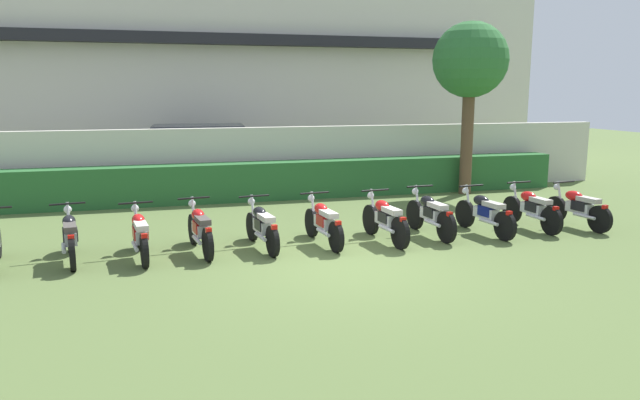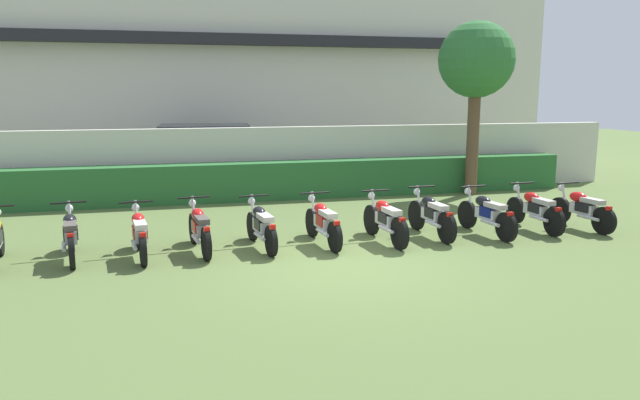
{
  "view_description": "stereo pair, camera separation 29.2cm",
  "coord_description": "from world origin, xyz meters",
  "px_view_note": "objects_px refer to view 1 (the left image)",
  "views": [
    {
      "loc": [
        -3.12,
        -9.36,
        2.93
      ],
      "look_at": [
        0.0,
        1.73,
        0.82
      ],
      "focal_mm": 33.64,
      "sensor_mm": 36.0,
      "label": 1
    },
    {
      "loc": [
        -2.84,
        -9.43,
        2.93
      ],
      "look_at": [
        0.0,
        1.73,
        0.82
      ],
      "focal_mm": 33.64,
      "sensor_mm": 36.0,
      "label": 2
    }
  ],
  "objects_px": {
    "motorcycle_in_row_2": "(140,234)",
    "motorcycle_in_row_8": "(485,213)",
    "parked_car": "(204,156)",
    "motorcycle_in_row_3": "(200,229)",
    "tree_near_inspector": "(470,63)",
    "motorcycle_in_row_1": "(70,236)",
    "motorcycle_in_row_7": "(430,214)",
    "motorcycle_in_row_4": "(262,226)",
    "motorcycle_in_row_9": "(532,208)",
    "motorcycle_in_row_5": "(323,222)",
    "motorcycle_in_row_6": "(385,219)",
    "motorcycle_in_row_10": "(578,207)"
  },
  "relations": [
    {
      "from": "motorcycle_in_row_2",
      "to": "motorcycle_in_row_8",
      "type": "bearing_deg",
      "value": -96.87
    },
    {
      "from": "parked_car",
      "to": "motorcycle_in_row_3",
      "type": "xyz_separation_m",
      "value": [
        -0.77,
        -7.76,
        -0.49
      ]
    },
    {
      "from": "motorcycle_in_row_3",
      "to": "motorcycle_in_row_8",
      "type": "height_order",
      "value": "motorcycle_in_row_8"
    },
    {
      "from": "tree_near_inspector",
      "to": "motorcycle_in_row_2",
      "type": "distance_m",
      "value": 10.5
    },
    {
      "from": "motorcycle_in_row_1",
      "to": "motorcycle_in_row_7",
      "type": "distance_m",
      "value": 6.82
    },
    {
      "from": "motorcycle_in_row_3",
      "to": "motorcycle_in_row_4",
      "type": "xyz_separation_m",
      "value": [
        1.14,
        -0.02,
        -0.01
      ]
    },
    {
      "from": "motorcycle_in_row_1",
      "to": "motorcycle_in_row_3",
      "type": "distance_m",
      "value": 2.2
    },
    {
      "from": "motorcycle_in_row_1",
      "to": "motorcycle_in_row_2",
      "type": "height_order",
      "value": "motorcycle_in_row_1"
    },
    {
      "from": "motorcycle_in_row_2",
      "to": "motorcycle_in_row_9",
      "type": "xyz_separation_m",
      "value": [
        8.05,
        0.17,
        0.01
      ]
    },
    {
      "from": "motorcycle_in_row_5",
      "to": "motorcycle_in_row_9",
      "type": "bearing_deg",
      "value": -94.62
    },
    {
      "from": "motorcycle_in_row_2",
      "to": "motorcycle_in_row_6",
      "type": "xyz_separation_m",
      "value": [
        4.6,
        -0.03,
        0.01
      ]
    },
    {
      "from": "motorcycle_in_row_7",
      "to": "motorcycle_in_row_8",
      "type": "height_order",
      "value": "motorcycle_in_row_7"
    },
    {
      "from": "motorcycle_in_row_1",
      "to": "motorcycle_in_row_10",
      "type": "height_order",
      "value": "motorcycle_in_row_1"
    },
    {
      "from": "motorcycle_in_row_2",
      "to": "parked_car",
      "type": "bearing_deg",
      "value": -19.98
    },
    {
      "from": "tree_near_inspector",
      "to": "motorcycle_in_row_6",
      "type": "bearing_deg",
      "value": -133.25
    },
    {
      "from": "motorcycle_in_row_5",
      "to": "motorcycle_in_row_9",
      "type": "distance_m",
      "value": 4.67
    },
    {
      "from": "motorcycle_in_row_5",
      "to": "motorcycle_in_row_7",
      "type": "distance_m",
      "value": 2.29
    },
    {
      "from": "motorcycle_in_row_1",
      "to": "motorcycle_in_row_3",
      "type": "height_order",
      "value": "motorcycle_in_row_1"
    },
    {
      "from": "motorcycle_in_row_10",
      "to": "motorcycle_in_row_8",
      "type": "bearing_deg",
      "value": 81.51
    },
    {
      "from": "motorcycle_in_row_9",
      "to": "tree_near_inspector",
      "type": "bearing_deg",
      "value": -14.4
    },
    {
      "from": "parked_car",
      "to": "motorcycle_in_row_9",
      "type": "bearing_deg",
      "value": -46.8
    },
    {
      "from": "motorcycle_in_row_9",
      "to": "motorcycle_in_row_5",
      "type": "bearing_deg",
      "value": 87.52
    },
    {
      "from": "parked_car",
      "to": "motorcycle_in_row_6",
      "type": "xyz_separation_m",
      "value": [
        2.79,
        -7.93,
        -0.48
      ]
    },
    {
      "from": "motorcycle_in_row_6",
      "to": "motorcycle_in_row_9",
      "type": "bearing_deg",
      "value": -92.01
    },
    {
      "from": "motorcycle_in_row_3",
      "to": "motorcycle_in_row_7",
      "type": "distance_m",
      "value": 4.62
    },
    {
      "from": "motorcycle_in_row_3",
      "to": "motorcycle_in_row_10",
      "type": "bearing_deg",
      "value": -98.2
    },
    {
      "from": "motorcycle_in_row_2",
      "to": "motorcycle_in_row_6",
      "type": "relative_size",
      "value": 0.95
    },
    {
      "from": "motorcycle_in_row_4",
      "to": "motorcycle_in_row_8",
      "type": "bearing_deg",
      "value": -98.51
    },
    {
      "from": "motorcycle_in_row_7",
      "to": "parked_car",
      "type": "bearing_deg",
      "value": 22.59
    },
    {
      "from": "motorcycle_in_row_6",
      "to": "motorcycle_in_row_1",
      "type": "bearing_deg",
      "value": 83.08
    },
    {
      "from": "parked_car",
      "to": "motorcycle_in_row_7",
      "type": "bearing_deg",
      "value": -59.19
    },
    {
      "from": "motorcycle_in_row_8",
      "to": "parked_car",
      "type": "bearing_deg",
      "value": 25.48
    },
    {
      "from": "motorcycle_in_row_1",
      "to": "motorcycle_in_row_6",
      "type": "xyz_separation_m",
      "value": [
        5.76,
        -0.17,
        0.0
      ]
    },
    {
      "from": "motorcycle_in_row_4",
      "to": "motorcycle_in_row_5",
      "type": "relative_size",
      "value": 0.98
    },
    {
      "from": "motorcycle_in_row_7",
      "to": "motorcycle_in_row_10",
      "type": "bearing_deg",
      "value": -96.52
    },
    {
      "from": "motorcycle_in_row_1",
      "to": "motorcycle_in_row_3",
      "type": "relative_size",
      "value": 0.97
    },
    {
      "from": "motorcycle_in_row_8",
      "to": "motorcycle_in_row_10",
      "type": "xyz_separation_m",
      "value": [
        2.26,
        -0.01,
        -0.0
      ]
    },
    {
      "from": "parked_car",
      "to": "motorcycle_in_row_9",
      "type": "height_order",
      "value": "parked_car"
    },
    {
      "from": "motorcycle_in_row_3",
      "to": "motorcycle_in_row_4",
      "type": "relative_size",
      "value": 1.02
    },
    {
      "from": "parked_car",
      "to": "motorcycle_in_row_4",
      "type": "xyz_separation_m",
      "value": [
        0.37,
        -7.78,
        -0.5
      ]
    },
    {
      "from": "tree_near_inspector",
      "to": "motorcycle_in_row_5",
      "type": "relative_size",
      "value": 2.58
    },
    {
      "from": "tree_near_inspector",
      "to": "motorcycle_in_row_3",
      "type": "relative_size",
      "value": 2.58
    },
    {
      "from": "motorcycle_in_row_5",
      "to": "motorcycle_in_row_9",
      "type": "height_order",
      "value": "motorcycle_in_row_9"
    },
    {
      "from": "motorcycle_in_row_6",
      "to": "motorcycle_in_row_9",
      "type": "xyz_separation_m",
      "value": [
        3.44,
        0.19,
        -0.01
      ]
    },
    {
      "from": "motorcycle_in_row_2",
      "to": "motorcycle_in_row_6",
      "type": "distance_m",
      "value": 4.6
    },
    {
      "from": "motorcycle_in_row_5",
      "to": "motorcycle_in_row_6",
      "type": "relative_size",
      "value": 0.99
    },
    {
      "from": "motorcycle_in_row_4",
      "to": "motorcycle_in_row_7",
      "type": "distance_m",
      "value": 3.48
    },
    {
      "from": "motorcycle_in_row_3",
      "to": "motorcycle_in_row_1",
      "type": "bearing_deg",
      "value": 82.57
    },
    {
      "from": "motorcycle_in_row_3",
      "to": "motorcycle_in_row_5",
      "type": "distance_m",
      "value": 2.33
    },
    {
      "from": "motorcycle_in_row_3",
      "to": "motorcycle_in_row_5",
      "type": "relative_size",
      "value": 1.0
    }
  ]
}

